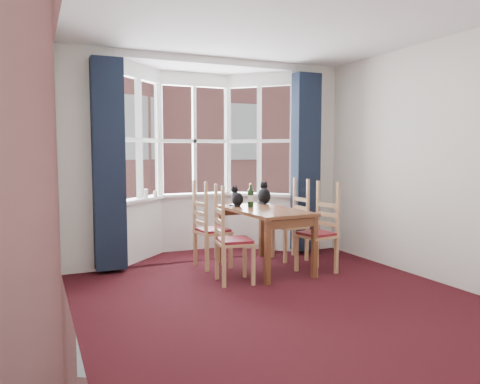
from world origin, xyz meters
TOP-DOWN VIEW (x-y plane):
  - floor at (0.00, 0.00)m, footprint 4.50×4.50m
  - ceiling at (0.00, 0.00)m, footprint 4.50×4.50m
  - wall_left at (-2.00, 0.00)m, footprint 0.00×4.50m
  - wall_right at (2.00, 0.00)m, footprint 0.00×4.50m
  - wall_back_pier_left at (-1.65, 2.25)m, footprint 0.70×0.12m
  - wall_back_pier_right at (1.65, 2.25)m, footprint 0.70×0.12m
  - bay_window at (0.00, 2.75)m, footprint 2.76×0.94m
  - curtain_left at (-1.42, 2.07)m, footprint 0.38×0.22m
  - curtain_right at (1.42, 2.07)m, footprint 0.38×0.22m
  - dining_table at (0.42, 1.45)m, footprint 0.81×1.43m
  - chair_left_near at (-0.27, 1.04)m, footprint 0.46×0.48m
  - chair_left_far at (-0.24, 1.80)m, footprint 0.44×0.46m
  - chair_right_near at (1.03, 1.04)m, footprint 0.46×0.48m
  - chair_right_far at (1.09, 1.80)m, footprint 0.40×0.42m
  - cat_left at (0.22, 1.87)m, footprint 0.18×0.23m
  - cat_right at (0.69, 1.99)m, footprint 0.24×0.28m
  - wine_bottle at (0.34, 1.70)m, footprint 0.08×0.08m
  - candle_tall at (-0.85, 2.60)m, footprint 0.06×0.06m
  - candle_short at (-0.71, 2.63)m, footprint 0.06×0.06m
  - street at (0.00, 32.25)m, footprint 80.00×80.00m
  - tenement_building at (0.00, 14.01)m, footprint 18.40×7.80m

SIDE VIEW (x-z plane):
  - street at x=0.00m, z-range -6.00..-6.00m
  - floor at x=0.00m, z-range 0.00..0.00m
  - chair_left_near at x=-0.27m, z-range 0.01..0.93m
  - chair_left_far at x=-0.24m, z-range 0.01..0.93m
  - chair_right_near at x=1.03m, z-range 0.01..0.93m
  - chair_right_far at x=1.09m, z-range 0.01..0.93m
  - dining_table at x=0.42m, z-range 0.29..1.07m
  - cat_left at x=0.22m, z-range 0.75..1.03m
  - cat_right at x=0.69m, z-range 0.74..1.07m
  - candle_short at x=-0.71m, z-range 0.87..0.96m
  - wine_bottle at x=0.34m, z-range 0.76..1.07m
  - candle_tall at x=-0.85m, z-range 0.87..0.99m
  - curtain_left at x=-1.42m, z-range 0.05..2.65m
  - curtain_right at x=1.42m, z-range 0.05..2.65m
  - wall_left at x=-2.00m, z-range -0.85..3.65m
  - wall_right at x=2.00m, z-range -0.85..3.65m
  - wall_back_pier_left at x=-1.65m, z-range 0.00..2.80m
  - wall_back_pier_right at x=1.65m, z-range 0.00..2.80m
  - bay_window at x=0.00m, z-range 0.00..2.80m
  - tenement_building at x=0.00m, z-range -6.00..9.20m
  - ceiling at x=0.00m, z-range 2.80..2.80m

